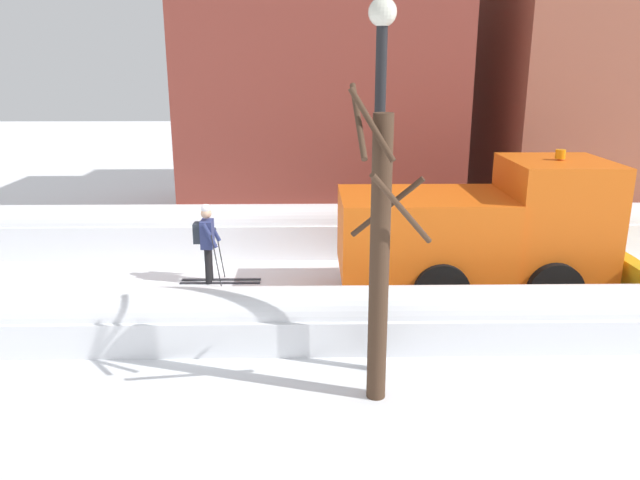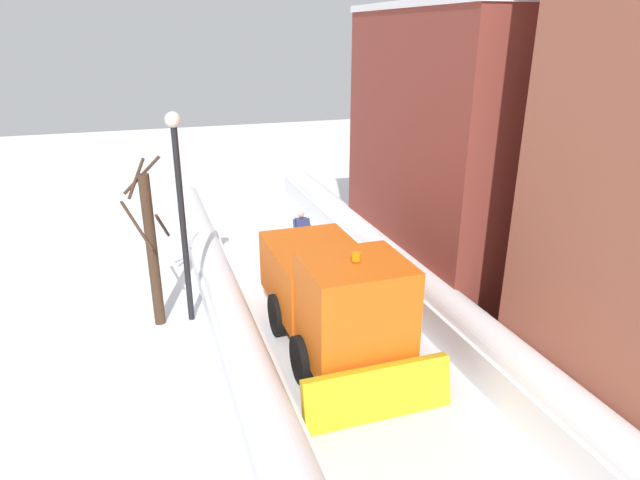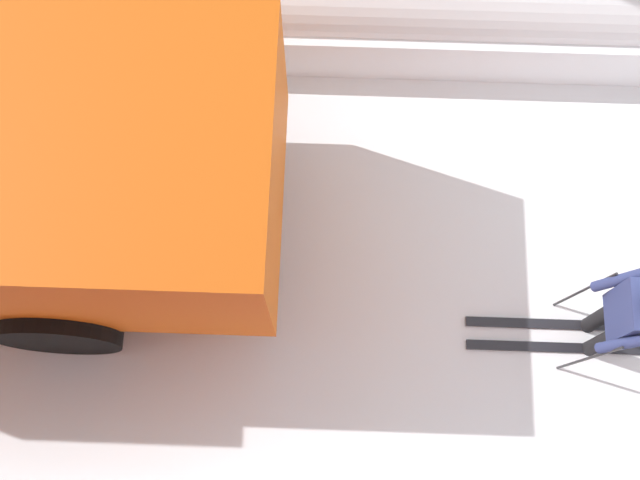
# 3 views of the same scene
# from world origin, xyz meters

# --- Properties ---
(skier) EXTENTS (0.62, 1.80, 1.81)m
(skier) POSITION_xyz_m (-0.56, 0.05, 1.00)
(skier) COLOR black
(skier) RESTS_ON ground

